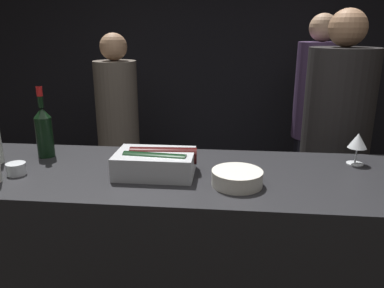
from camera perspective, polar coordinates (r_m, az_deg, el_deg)
The scene contains 10 objects.
wall_back_chalkboard at distance 3.83m, azimuth 3.51°, elevation 12.95°, with size 6.40×0.06×2.80m.
bar_counter at distance 1.89m, azimuth -0.11°, elevation -19.74°, with size 2.16×0.68×1.08m.
ice_bin_with_bottles at distance 1.60m, azimuth -5.46°, elevation -2.74°, with size 0.34×0.22×0.11m.
bowl_white at distance 1.50m, azimuth 6.89°, elevation -5.08°, with size 0.20×0.20×0.06m.
wine_glass at distance 1.86m, azimuth 23.93°, elevation 0.31°, with size 0.08×0.08×0.15m.
candle_votive at distance 1.77m, azimuth -25.20°, elevation -3.43°, with size 0.08×0.08×0.05m.
red_wine_bottle_burgundy at distance 1.93m, azimuth -21.63°, elevation 1.96°, with size 0.08×0.08×0.34m.
person_in_hoodie at distance 3.10m, azimuth -11.20°, elevation 2.77°, with size 0.34×0.34×1.65m.
person_blond_tee at distance 3.19m, azimuth 18.19°, elevation 4.11°, with size 0.35×0.35×1.79m.
person_grey_polo at distance 2.42m, azimuth 20.83°, elevation -0.39°, with size 0.40×0.40×1.79m.
Camera 1 is at (0.16, -1.17, 1.67)m, focal length 35.00 mm.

